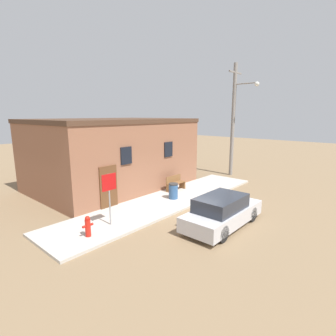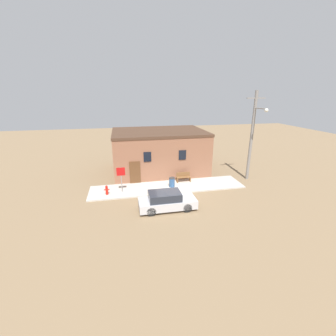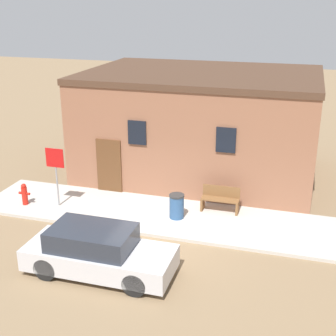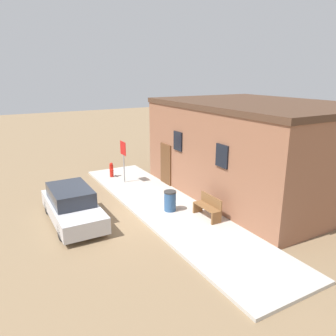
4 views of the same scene
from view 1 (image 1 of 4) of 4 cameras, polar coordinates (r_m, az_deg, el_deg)
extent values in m
plane|color=#846B4C|center=(13.46, 4.76, -8.66)|extent=(80.00, 80.00, 0.00)
cube|color=#BCB7AD|center=(14.32, -0.04, -7.12)|extent=(13.65, 2.96, 0.11)
cube|color=#8E5B42|center=(17.36, -12.00, 2.79)|extent=(9.42, 6.69, 4.15)
cube|color=#4C3323|center=(17.17, -12.30, 10.04)|extent=(9.52, 6.79, 0.24)
cube|color=black|center=(13.65, -9.10, 2.68)|extent=(0.70, 0.08, 0.90)
cube|color=black|center=(15.93, 0.07, 4.09)|extent=(0.70, 0.08, 0.90)
cube|color=brown|center=(13.26, -12.83, -4.23)|extent=(1.00, 0.08, 2.20)
cylinder|color=red|center=(10.56, -17.03, -12.38)|extent=(0.21, 0.21, 0.66)
sphere|color=red|center=(10.42, -17.16, -10.45)|extent=(0.19, 0.19, 0.19)
cylinder|color=red|center=(10.45, -17.83, -12.11)|extent=(0.11, 0.09, 0.09)
cylinder|color=red|center=(10.60, -16.31, -11.67)|extent=(0.11, 0.09, 0.09)
cylinder|color=gray|center=(11.13, -12.60, -6.72)|extent=(0.06, 0.06, 2.18)
cube|color=red|center=(10.91, -12.71, -3.03)|extent=(0.69, 0.02, 0.69)
cube|color=brown|center=(15.51, 0.26, -4.56)|extent=(0.08, 0.44, 0.44)
cube|color=brown|center=(16.44, 3.13, -3.65)|extent=(0.08, 0.44, 0.44)
cube|color=brown|center=(15.91, 1.74, -3.25)|extent=(1.33, 0.44, 0.04)
cube|color=brown|center=(15.98, 1.19, -2.36)|extent=(1.33, 0.04, 0.41)
cylinder|color=#2D517F|center=(14.38, 1.17, -5.15)|extent=(0.50, 0.50, 0.79)
cylinder|color=#2D2D2D|center=(14.26, 1.18, -3.50)|extent=(0.52, 0.52, 0.06)
cylinder|color=gray|center=(20.67, 13.96, 9.89)|extent=(0.27, 0.27, 8.33)
cylinder|color=gray|center=(20.40, 16.54, 17.25)|extent=(0.10, 1.69, 0.10)
sphere|color=silver|center=(20.05, 18.80, 16.94)|extent=(0.32, 0.32, 0.32)
cube|color=gray|center=(20.88, 14.45, 19.52)|extent=(1.80, 0.10, 0.10)
cylinder|color=black|center=(12.90, 11.86, -8.24)|extent=(0.65, 0.20, 0.65)
cylinder|color=black|center=(12.31, 17.81, -9.54)|extent=(0.65, 0.20, 0.65)
cylinder|color=black|center=(10.87, 4.99, -11.87)|extent=(0.65, 0.20, 0.65)
cylinder|color=black|center=(10.17, 11.77, -13.82)|extent=(0.65, 0.20, 0.65)
cube|color=silver|center=(11.46, 11.85, -9.97)|extent=(4.15, 1.65, 0.61)
cube|color=#282D38|center=(11.09, 11.44, -7.46)|extent=(2.28, 1.45, 0.57)
camera|label=2|loc=(11.75, 99.87, 15.32)|focal=24.00mm
camera|label=3|loc=(15.51, 63.25, 15.25)|focal=50.00mm
camera|label=4|loc=(21.71, 35.36, 12.14)|focal=35.00mm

